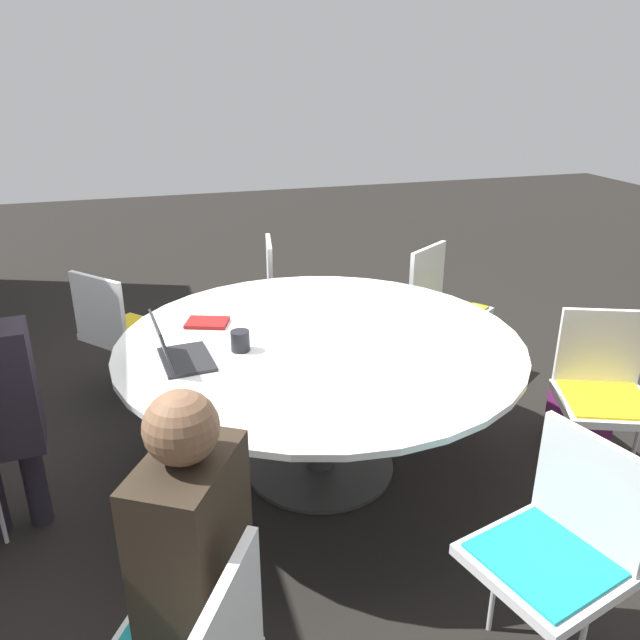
{
  "coord_description": "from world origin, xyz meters",
  "views": [
    {
      "loc": [
        -2.68,
        0.8,
        1.98
      ],
      "look_at": [
        0.0,
        0.0,
        0.85
      ],
      "focal_mm": 35.0,
      "sensor_mm": 36.0,
      "label": 1
    }
  ],
  "objects_px": {
    "chair_4": "(442,300)",
    "person_1": "(188,551)",
    "chair_2": "(560,540)",
    "coffee_cup": "(240,341)",
    "chair_5": "(288,288)",
    "chair_6": "(119,325)",
    "chair_3": "(604,384)",
    "laptop": "(176,351)",
    "spiral_notebook": "(207,323)",
    "handbag": "(577,421)"
  },
  "relations": [
    {
      "from": "chair_3",
      "to": "coffee_cup",
      "type": "xyz_separation_m",
      "value": [
        0.44,
        1.72,
        0.27
      ]
    },
    {
      "from": "chair_3",
      "to": "person_1",
      "type": "xyz_separation_m",
      "value": [
        -0.79,
        2.08,
        0.19
      ]
    },
    {
      "from": "chair_5",
      "to": "spiral_notebook",
      "type": "xyz_separation_m",
      "value": [
        -1.05,
        0.69,
        0.23
      ]
    },
    {
      "from": "laptop",
      "to": "chair_4",
      "type": "bearing_deg",
      "value": -68.52
    },
    {
      "from": "chair_5",
      "to": "chair_6",
      "type": "distance_m",
      "value": 1.21
    },
    {
      "from": "spiral_notebook",
      "to": "laptop",
      "type": "bearing_deg",
      "value": 155.52
    },
    {
      "from": "chair_2",
      "to": "handbag",
      "type": "height_order",
      "value": "chair_2"
    },
    {
      "from": "chair_2",
      "to": "spiral_notebook",
      "type": "height_order",
      "value": "chair_2"
    },
    {
      "from": "chair_3",
      "to": "chair_5",
      "type": "distance_m",
      "value": 2.18
    },
    {
      "from": "chair_6",
      "to": "coffee_cup",
      "type": "height_order",
      "value": "chair_6"
    },
    {
      "from": "chair_4",
      "to": "handbag",
      "type": "height_order",
      "value": "chair_4"
    },
    {
      "from": "person_1",
      "to": "laptop",
      "type": "relative_size",
      "value": 3.62
    },
    {
      "from": "chair_2",
      "to": "chair_6",
      "type": "bearing_deg",
      "value": 15.76
    },
    {
      "from": "chair_3",
      "to": "spiral_notebook",
      "type": "height_order",
      "value": "chair_3"
    },
    {
      "from": "chair_3",
      "to": "handbag",
      "type": "height_order",
      "value": "chair_3"
    },
    {
      "from": "chair_6",
      "to": "handbag",
      "type": "xyz_separation_m",
      "value": [
        -1.21,
        -2.42,
        -0.39
      ]
    },
    {
      "from": "chair_4",
      "to": "spiral_notebook",
      "type": "distance_m",
      "value": 1.71
    },
    {
      "from": "person_1",
      "to": "chair_6",
      "type": "bearing_deg",
      "value": 36.08
    },
    {
      "from": "chair_5",
      "to": "coffee_cup",
      "type": "distance_m",
      "value": 1.55
    },
    {
      "from": "chair_3",
      "to": "spiral_notebook",
      "type": "distance_m",
      "value": 2.01
    },
    {
      "from": "chair_3",
      "to": "laptop",
      "type": "height_order",
      "value": "laptop"
    },
    {
      "from": "chair_5",
      "to": "chair_6",
      "type": "relative_size",
      "value": 1.0
    },
    {
      "from": "person_1",
      "to": "coffee_cup",
      "type": "bearing_deg",
      "value": 14.19
    },
    {
      "from": "chair_4",
      "to": "person_1",
      "type": "bearing_deg",
      "value": 13.59
    },
    {
      "from": "chair_6",
      "to": "spiral_notebook",
      "type": "xyz_separation_m",
      "value": [
        -0.67,
        -0.47,
        0.23
      ]
    },
    {
      "from": "coffee_cup",
      "to": "handbag",
      "type": "height_order",
      "value": "coffee_cup"
    },
    {
      "from": "chair_2",
      "to": "handbag",
      "type": "distance_m",
      "value": 1.58
    },
    {
      "from": "chair_6",
      "to": "chair_3",
      "type": "bearing_deg",
      "value": 16.21
    },
    {
      "from": "chair_5",
      "to": "laptop",
      "type": "distance_m",
      "value": 1.72
    },
    {
      "from": "laptop",
      "to": "spiral_notebook",
      "type": "distance_m",
      "value": 0.45
    },
    {
      "from": "laptop",
      "to": "coffee_cup",
      "type": "xyz_separation_m",
      "value": [
        0.05,
        -0.3,
        -0.01
      ]
    },
    {
      "from": "chair_2",
      "to": "coffee_cup",
      "type": "relative_size",
      "value": 9.01
    },
    {
      "from": "chair_3",
      "to": "laptop",
      "type": "bearing_deg",
      "value": 10.91
    },
    {
      "from": "chair_3",
      "to": "chair_6",
      "type": "distance_m",
      "value": 2.73
    },
    {
      "from": "chair_3",
      "to": "chair_2",
      "type": "bearing_deg",
      "value": 66.31
    },
    {
      "from": "handbag",
      "to": "chair_6",
      "type": "bearing_deg",
      "value": 63.53
    },
    {
      "from": "chair_2",
      "to": "person_1",
      "type": "distance_m",
      "value": 1.21
    },
    {
      "from": "chair_4",
      "to": "chair_5",
      "type": "bearing_deg",
      "value": -64.64
    },
    {
      "from": "chair_6",
      "to": "person_1",
      "type": "bearing_deg",
      "value": -35.73
    },
    {
      "from": "chair_6",
      "to": "chair_5",
      "type": "bearing_deg",
      "value": 67.16
    },
    {
      "from": "person_1",
      "to": "handbag",
      "type": "relative_size",
      "value": 3.41
    },
    {
      "from": "chair_5",
      "to": "spiral_notebook",
      "type": "height_order",
      "value": "chair_5"
    },
    {
      "from": "chair_6",
      "to": "person_1",
      "type": "height_order",
      "value": "person_1"
    },
    {
      "from": "chair_2",
      "to": "chair_3",
      "type": "distance_m",
      "value": 1.25
    },
    {
      "from": "chair_4",
      "to": "person_1",
      "type": "height_order",
      "value": "person_1"
    },
    {
      "from": "chair_4",
      "to": "coffee_cup",
      "type": "distance_m",
      "value": 1.76
    },
    {
      "from": "chair_2",
      "to": "chair_5",
      "type": "distance_m",
      "value": 2.74
    },
    {
      "from": "chair_3",
      "to": "coffee_cup",
      "type": "relative_size",
      "value": 9.01
    },
    {
      "from": "chair_2",
      "to": "chair_5",
      "type": "relative_size",
      "value": 1.0
    },
    {
      "from": "chair_2",
      "to": "laptop",
      "type": "bearing_deg",
      "value": 26.44
    }
  ]
}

